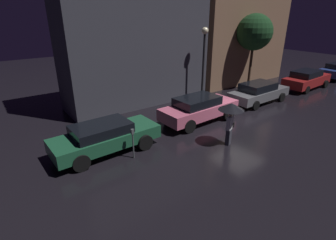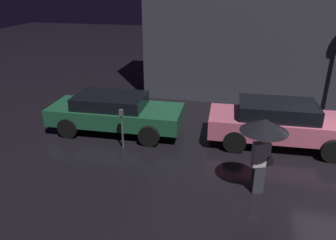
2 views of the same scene
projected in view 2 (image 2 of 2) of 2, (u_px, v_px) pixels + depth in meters
parked_car_green at (115, 112)px, 11.53m from camera, size 4.69×1.95×1.35m
parked_car_pink at (280, 122)px, 10.56m from camera, size 4.69×1.93×1.45m
pedestrian_with_umbrella at (264, 133)px, 7.78m from camera, size 1.15×1.15×2.02m
parking_meter at (122, 125)px, 10.28m from camera, size 0.12×0.10×1.33m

